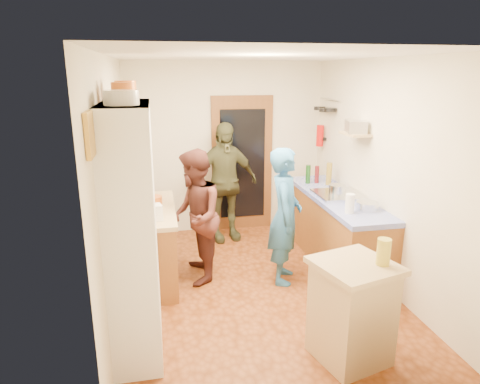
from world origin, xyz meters
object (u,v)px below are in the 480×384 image
object	(u,v)px
person_left	(197,216)
person_hob	(287,217)
island_base	(351,314)
hutch_body	(133,230)
right_counter_base	(335,230)
person_back	(225,182)

from	to	relation	value
person_left	person_hob	bearing A→B (deg)	77.80
island_base	person_left	world-z (taller)	person_left
hutch_body	right_counter_base	world-z (taller)	hutch_body
hutch_body	right_counter_base	bearing A→B (deg)	27.47
hutch_body	right_counter_base	distance (m)	2.90
person_left	person_back	world-z (taller)	person_back
person_back	right_counter_base	bearing A→B (deg)	-48.91
island_base	person_back	xyz separation A→B (m)	(-0.62, 2.98, 0.45)
right_counter_base	person_back	bearing A→B (deg)	141.43
person_hob	person_back	world-z (taller)	person_back
right_counter_base	island_base	distance (m)	2.06
right_counter_base	person_hob	xyz separation A→B (m)	(-0.80, -0.44, 0.39)
right_counter_base	hutch_body	bearing A→B (deg)	-152.53
right_counter_base	island_base	world-z (taller)	island_base
person_left	person_back	distance (m)	1.31
right_counter_base	person_left	distance (m)	1.87
person_hob	person_left	world-z (taller)	person_hob
hutch_body	island_base	xyz separation A→B (m)	(1.82, -0.65, -0.67)
hutch_body	person_back	world-z (taller)	hutch_body
hutch_body	right_counter_base	xyz separation A→B (m)	(2.50, 1.30, -0.68)
right_counter_base	island_base	bearing A→B (deg)	-109.35
hutch_body	person_back	size ratio (longest dim) A/B	1.25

